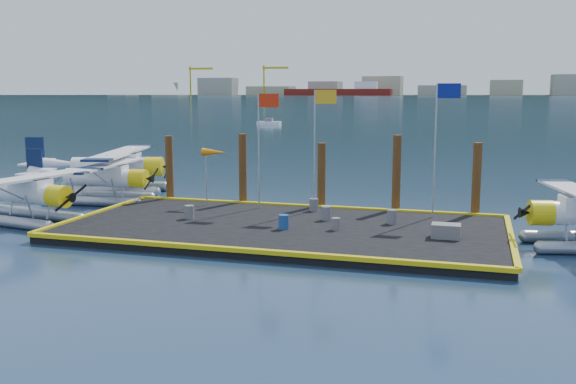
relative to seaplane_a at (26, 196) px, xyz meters
name	(u,v)px	position (x,y,z in m)	size (l,w,h in m)	color
ground	(284,233)	(12.94, 1.43, -1.38)	(4000.00, 4000.00, 0.00)	#162D44
dock	(284,229)	(12.94, 1.43, -1.18)	(20.00, 10.00, 0.40)	black
dock_bumpers	(284,223)	(12.94, 1.43, -0.89)	(20.25, 10.25, 0.18)	#CDBB0C
far_backdrop	(574,89)	(252.85, 1738.95, 8.07)	(3050.00, 2050.00, 810.00)	black
seaplane_a	(26,196)	(0.00, 0.00, 0.00)	(8.17, 8.93, 3.16)	#979CA5
seaplane_b	(104,180)	(0.44, 6.28, -0.01)	(8.01, 8.83, 3.13)	#979CA5
seaplane_c	(115,169)	(-0.78, 9.52, 0.20)	(9.45, 10.21, 3.63)	#979CA5
drum_0	(189,212)	(8.10, 1.55, -0.65)	(0.46, 0.46, 0.65)	slate
drum_1	(336,224)	(15.47, 1.07, -0.70)	(0.39, 0.39, 0.55)	slate
drum_2	(326,213)	(14.57, 3.09, -0.64)	(0.47, 0.47, 0.67)	slate
drum_3	(284,222)	(13.18, 0.60, -0.65)	(0.46, 0.46, 0.65)	navy
drum_4	(392,217)	(17.71, 3.12, -0.64)	(0.47, 0.47, 0.67)	slate
drum_5	(314,205)	(13.42, 5.22, -0.65)	(0.46, 0.46, 0.65)	slate
crate	(446,231)	(20.27, 0.83, -0.68)	(1.20, 0.80, 0.60)	slate
flagpole_red	(262,133)	(10.64, 5.23, 3.02)	(1.14, 0.08, 6.00)	#9C9DA4
flagpole_yellow	(318,131)	(13.64, 5.23, 3.14)	(1.14, 0.08, 6.20)	#9C9DA4
flagpole_blue	(440,130)	(19.63, 5.23, 3.31)	(1.14, 0.08, 6.50)	#9C9DA4
windsock	(214,154)	(7.91, 5.23, 1.85)	(1.40, 0.44, 3.12)	#9C9DA4
piling_0	(170,171)	(4.44, 6.83, 0.62)	(0.44, 0.44, 4.00)	#402712
piling_1	(243,172)	(8.94, 6.83, 0.72)	(0.44, 0.44, 4.20)	#402712
piling_2	(321,178)	(13.44, 6.83, 0.52)	(0.44, 0.44, 3.80)	#402712
piling_3	(396,176)	(17.44, 6.83, 0.77)	(0.44, 0.44, 4.30)	#402712
piling_4	(476,182)	(21.44, 6.83, 0.62)	(0.44, 0.44, 4.00)	#402712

